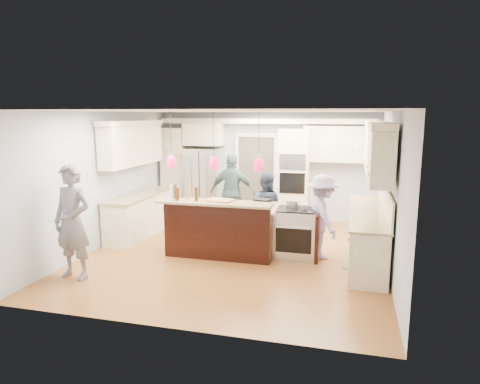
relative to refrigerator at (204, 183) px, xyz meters
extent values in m
plane|color=#AE632F|center=(1.55, -2.64, -0.90)|extent=(6.00, 6.00, 0.00)
cube|color=#B2BCC6|center=(1.55, 0.36, 0.45)|extent=(5.50, 0.04, 2.70)
cube|color=#B2BCC6|center=(1.55, -5.64, 0.45)|extent=(5.50, 0.04, 2.70)
cube|color=#B2BCC6|center=(-1.20, -2.64, 0.45)|extent=(0.04, 6.00, 2.70)
cube|color=#B2BCC6|center=(4.30, -2.64, 0.45)|extent=(0.04, 6.00, 2.70)
cube|color=white|center=(1.55, -2.64, 1.80)|extent=(5.50, 6.00, 0.04)
cube|color=#B7B7BC|center=(0.00, 0.00, 0.00)|extent=(0.90, 0.70, 1.80)
cube|color=#F4E7C5|center=(2.30, 0.03, 0.25)|extent=(0.72, 0.64, 2.30)
cube|color=black|center=(2.30, -0.30, 0.65)|extent=(0.60, 0.02, 0.35)
cube|color=black|center=(2.30, -0.30, 0.15)|extent=(0.60, 0.02, 0.50)
cylinder|color=#B7B7BC|center=(2.30, -0.33, 0.40)|extent=(0.55, 0.02, 0.02)
cube|color=#F4E7C5|center=(-0.80, 0.06, 0.25)|extent=(0.60, 0.58, 2.30)
cube|color=#F4E7C5|center=(0.00, 0.06, 1.25)|extent=(0.95, 0.58, 0.55)
cube|color=#F4E7C5|center=(3.35, 0.18, 1.05)|extent=(1.70, 0.35, 0.85)
cube|color=beige|center=(1.55, 0.16, 1.58)|extent=(5.30, 0.38, 0.12)
cube|color=#4C443A|center=(1.30, 0.35, 0.15)|extent=(0.90, 0.06, 2.10)
cube|color=white|center=(1.30, 0.31, 1.23)|extent=(1.04, 0.06, 0.10)
cube|color=#F4E7C5|center=(3.95, -2.34, -0.46)|extent=(0.60, 3.00, 0.88)
cube|color=tan|center=(3.95, -2.34, 0.00)|extent=(0.64, 3.05, 0.04)
cube|color=#F4E7C5|center=(4.07, -2.34, 1.08)|extent=(0.35, 3.00, 0.85)
cube|color=beige|center=(4.06, -2.34, 1.56)|extent=(0.37, 3.10, 0.10)
cube|color=#F4E7C5|center=(-0.85, -1.84, -0.46)|extent=(0.60, 2.20, 0.88)
cube|color=tan|center=(-0.85, -1.84, 0.00)|extent=(0.64, 2.25, 0.04)
cube|color=#F4E7C5|center=(-0.97, -1.84, 1.08)|extent=(0.35, 2.20, 0.85)
cube|color=beige|center=(-0.96, -1.84, 1.56)|extent=(0.37, 2.30, 0.10)
cube|color=black|center=(1.30, -2.49, -0.46)|extent=(2.00, 1.00, 0.88)
cube|color=tan|center=(1.30, -2.49, 0.00)|extent=(2.10, 1.10, 0.04)
cube|color=black|center=(1.30, -3.05, -0.36)|extent=(2.00, 0.12, 1.08)
cube|color=tan|center=(1.30, -3.19, 0.20)|extent=(2.10, 0.42, 0.04)
cube|color=black|center=(2.03, -2.44, 0.09)|extent=(0.33, 0.29, 0.15)
cube|color=#B7B7BC|center=(2.68, -2.49, -0.45)|extent=(0.76, 0.66, 0.90)
cube|color=black|center=(2.68, -2.83, -0.50)|extent=(0.65, 0.01, 0.45)
cube|color=black|center=(2.68, -2.49, 0.01)|extent=(0.72, 0.59, 0.02)
cube|color=black|center=(3.09, -2.49, -0.46)|extent=(0.06, 0.71, 0.88)
cylinder|color=black|center=(0.50, -3.15, 1.43)|extent=(0.01, 0.01, 0.75)
ellipsoid|color=#F80E4F|center=(0.50, -3.15, 0.90)|extent=(0.15, 0.15, 0.26)
cylinder|color=black|center=(1.30, -3.15, 1.43)|extent=(0.01, 0.01, 0.75)
ellipsoid|color=#F80E4F|center=(1.30, -3.15, 0.90)|extent=(0.15, 0.15, 0.26)
cylinder|color=black|center=(2.10, -3.15, 1.43)|extent=(0.01, 0.01, 0.75)
ellipsoid|color=#F80E4F|center=(2.10, -3.15, 0.90)|extent=(0.15, 0.15, 0.26)
imported|color=slate|center=(-0.68, -4.44, 0.04)|extent=(0.74, 0.53, 1.87)
imported|color=#27344C|center=(1.95, -1.76, -0.16)|extent=(0.73, 0.57, 1.47)
imported|color=#445F5F|center=(1.05, -1.04, -0.01)|extent=(1.05, 0.44, 1.79)
imported|color=#9987B6|center=(3.16, -2.42, -0.12)|extent=(0.95, 1.16, 1.57)
cube|color=#8A6A4B|center=(3.95, -2.59, -0.89)|extent=(0.79, 0.98, 0.01)
cylinder|color=silver|center=(0.54, -3.26, 0.36)|extent=(0.07, 0.07, 0.28)
cylinder|color=#44250C|center=(0.53, -3.08, 0.35)|extent=(0.08, 0.08, 0.26)
cylinder|color=#44250C|center=(0.63, -3.23, 0.33)|extent=(0.07, 0.07, 0.23)
cylinder|color=#44250C|center=(0.97, -3.18, 0.34)|extent=(0.08, 0.08, 0.25)
cylinder|color=#B7B7BC|center=(0.79, -3.18, 0.28)|extent=(0.07, 0.07, 0.13)
cube|color=tan|center=(1.40, -3.11, 0.24)|extent=(0.48, 0.38, 0.03)
cylinder|color=#B7B7BC|center=(2.59, -2.36, 0.09)|extent=(0.24, 0.24, 0.14)
cylinder|color=#B7B7BC|center=(2.80, -2.49, 0.07)|extent=(0.19, 0.19, 0.10)
camera|label=1|loc=(3.61, -10.22, 1.74)|focal=32.00mm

